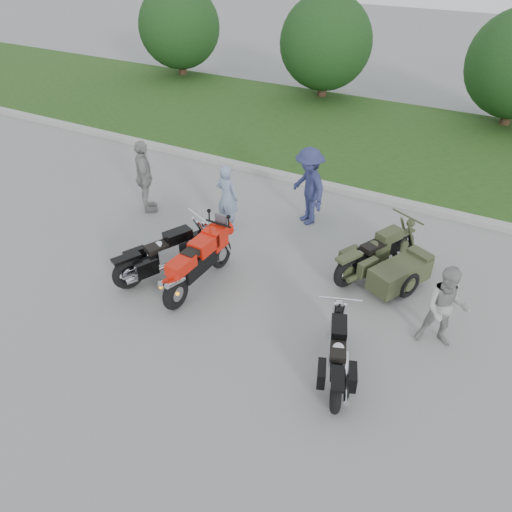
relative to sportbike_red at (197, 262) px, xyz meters
The scene contains 13 objects.
ground 0.91m from the sportbike_red, 60.50° to the right, with size 80.00×80.00×0.00m, color gray.
curb 5.46m from the sportbike_red, 86.52° to the left, with size 60.00×0.30×0.15m, color #A5A39B.
grass_strip 9.59m from the sportbike_red, 88.03° to the left, with size 60.00×8.00×0.14m, color #385D20.
tree_far_left 16.21m from the sportbike_red, 126.82° to the left, with size 3.60×3.60×4.00m.
tree_mid_left 13.28m from the sportbike_red, 101.68° to the left, with size 3.60×3.60×4.00m.
sportbike_red is the anchor object (origin of this frame).
cruiser_left 0.91m from the sportbike_red, behind, with size 1.14×2.24×0.92m.
cruiser_right 3.44m from the sportbike_red, 14.95° to the right, with size 0.90×2.02×0.81m.
cruiser_sidecar 3.86m from the sportbike_red, 30.76° to the left, with size 1.73×2.20×0.91m.
person_stripe 2.42m from the sportbike_red, 107.15° to the left, with size 0.59×0.39×1.63m, color #7E8FAC.
person_grey 4.67m from the sportbike_red, ahead, with size 0.78×0.60×1.59m, color #9B9A95.
person_denim 3.60m from the sportbike_red, 76.35° to the left, with size 1.24×0.71×1.92m, color navy.
person_back 3.61m from the sportbike_red, 145.34° to the left, with size 1.09×0.46×1.87m, color #979792.
Camera 1 is at (4.58, -5.94, 6.31)m, focal length 35.00 mm.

